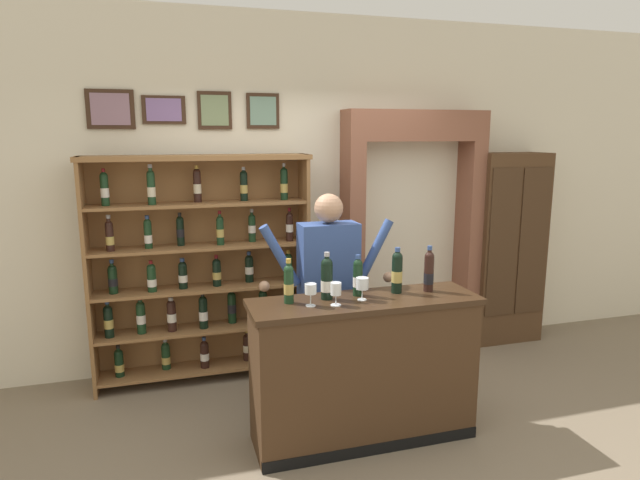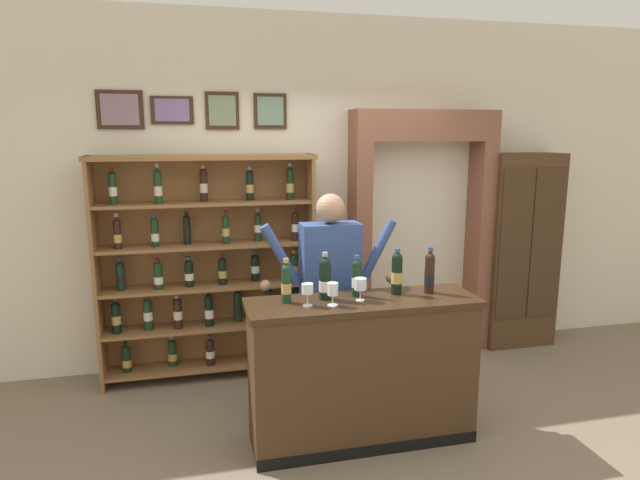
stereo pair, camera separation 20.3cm
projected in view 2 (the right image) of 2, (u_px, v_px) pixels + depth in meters
name	position (u px, v px, depth m)	size (l,w,h in m)	color
ground_plane	(348.00, 441.00, 3.80)	(14.00, 14.00, 0.02)	#7A6B56
back_wall	(300.00, 192.00, 5.06)	(12.00, 0.19, 3.15)	beige
wine_shelf	(208.00, 264.00, 4.66)	(1.85, 0.34, 1.94)	olive
archway_doorway	(417.00, 216.00, 5.25)	(1.38, 0.45, 2.32)	brown
side_cabinet	(519.00, 250.00, 5.42)	(0.72, 0.38, 1.92)	#4C331E
tasting_counter	(362.00, 371.00, 3.73)	(1.57, 0.48, 1.02)	#422B19
shopkeeper	(331.00, 277.00, 4.09)	(1.06, 0.22, 1.68)	#2D3347
tasting_bottle_super_tuscan	(286.00, 283.00, 3.55)	(0.07, 0.07, 0.30)	#19381E
tasting_bottle_riserva	(325.00, 278.00, 3.62)	(0.08, 0.08, 0.32)	black
tasting_bottle_chianti	(357.00, 277.00, 3.69)	(0.07, 0.07, 0.29)	black
tasting_bottle_rosso	(397.00, 273.00, 3.73)	(0.08, 0.08, 0.32)	black
tasting_bottle_vin_santo	(430.00, 273.00, 3.76)	(0.07, 0.07, 0.33)	black
wine_glass_right	(333.00, 290.00, 3.48)	(0.07, 0.07, 0.15)	silver
wine_glass_spare	(360.00, 285.00, 3.59)	(0.08, 0.08, 0.15)	silver
wine_glass_center	(307.00, 290.00, 3.48)	(0.08, 0.08, 0.15)	silver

